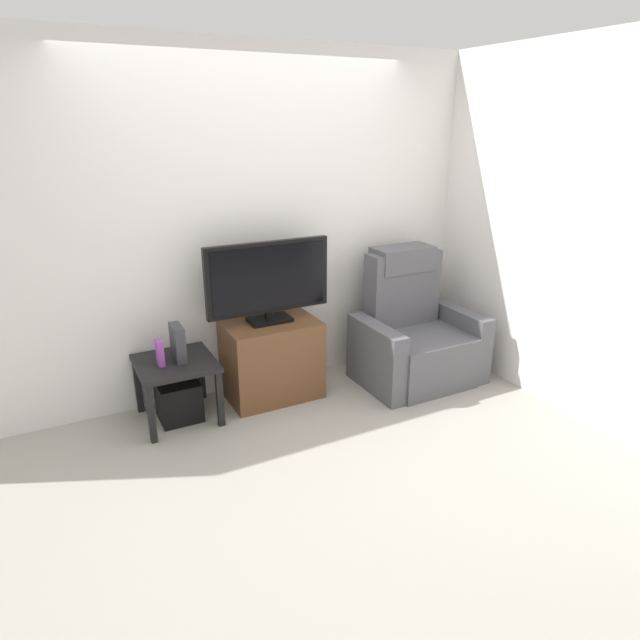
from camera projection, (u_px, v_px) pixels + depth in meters
name	position (u px, v px, depth m)	size (l,w,h in m)	color
ground_plane	(320.00, 447.00, 3.69)	(6.40, 6.40, 0.00)	#9E998E
wall_back	(252.00, 226.00, 4.19)	(6.40, 0.06, 2.60)	silver
wall_side	(547.00, 229.00, 4.06)	(0.06, 4.48, 2.60)	silver
tv_stand	(272.00, 359.00, 4.28)	(0.71, 0.47, 0.62)	brown
television	(268.00, 280.00, 4.08)	(0.96, 0.20, 0.62)	black
recliner_armchair	(414.00, 335.00, 4.58)	(0.98, 0.78, 1.08)	#515156
side_table	(176.00, 370.00, 3.92)	(0.54, 0.54, 0.46)	black
subwoofer_box	(179.00, 400.00, 4.00)	(0.29, 0.29, 0.29)	black
book_upright	(160.00, 353.00, 3.80)	(0.04, 0.10, 0.18)	purple
game_console	(178.00, 343.00, 3.88)	(0.07, 0.20, 0.26)	#333338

